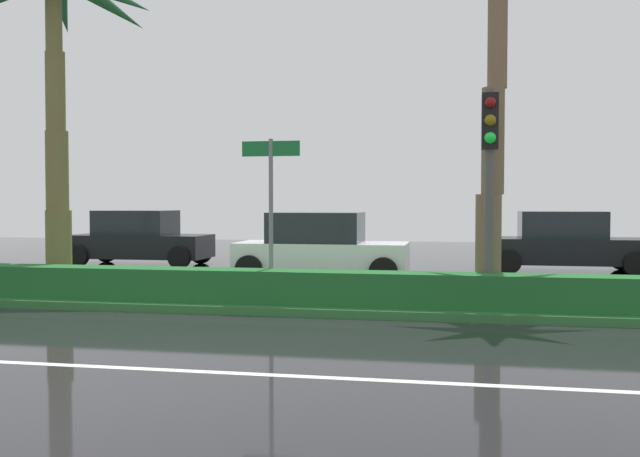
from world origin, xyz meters
name	(u,v)px	position (x,y,z in m)	size (l,w,h in m)	color
ground_plane	(274,296)	(0.00, 9.00, -0.05)	(90.00, 42.00, 0.10)	black
near_lane_divider_stripe	(125,368)	(0.00, 2.00, 0.00)	(81.00, 0.14, 0.01)	white
median_strip	(262,296)	(0.00, 8.00, 0.07)	(85.50, 4.00, 0.15)	#2D6B33
median_hedge	(241,286)	(0.00, 6.60, 0.45)	(76.50, 0.70, 0.60)	#1E6028
palm_tree_mid_left	(54,23)	(-4.46, 7.89, 5.74)	(4.56, 4.36, 7.18)	brown
traffic_signal_median_right	(490,158)	(4.42, 6.87, 2.75)	(0.28, 0.43, 3.78)	#4C4C47
street_name_sign	(271,197)	(0.47, 6.96, 2.08)	(1.10, 0.08, 3.00)	slate
car_in_traffic_second	(139,239)	(-5.94, 14.94, 0.83)	(4.30, 2.02, 1.72)	black
car_in_traffic_third	(320,248)	(0.46, 11.80, 0.83)	(4.30, 2.02, 1.72)	white
car_in_traffic_fourth	(565,243)	(6.87, 15.24, 0.83)	(4.30, 2.02, 1.72)	black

